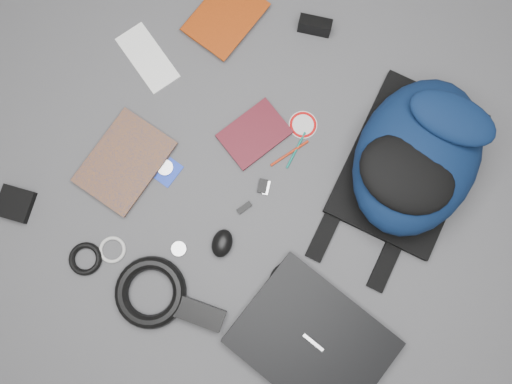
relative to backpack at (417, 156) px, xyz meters
The scene contains 24 objects.
ground 0.48m from the backpack, 136.46° to the right, with size 4.00×4.00×0.00m, color #4F4F51.
backpack is the anchor object (origin of this frame).
laptop 0.60m from the backpack, 87.06° to the right, with size 0.41×0.32×0.04m, color black.
textbook_red 0.82m from the backpack, behind, with size 0.18×0.24×0.03m, color maroon.
comic_book 0.94m from the backpack, 151.17° to the right, with size 0.20×0.27×0.02m, color #B9620D.
envelope 0.87m from the backpack, behind, with size 0.22×0.10×0.00m, color white.
dvd_case 0.48m from the backpack, 158.79° to the right, with size 0.14×0.19×0.02m, color #400C13.
compact_camera 0.52m from the backpack, 154.66° to the left, with size 0.10×0.04×0.06m, color black.
sticker_disc 0.35m from the backpack, 169.10° to the right, with size 0.09×0.09×0.00m, color silver.
pen_teal 0.35m from the backpack, 154.81° to the right, with size 0.01×0.01×0.12m, color #0B6A5B.
pen_red 0.37m from the backpack, 152.87° to the right, with size 0.01×0.01×0.14m, color #AE270D.
id_badge 0.73m from the backpack, 145.35° to the right, with size 0.05×0.08×0.00m, color #1A37C5.
usb_black 0.52m from the backpack, 132.21° to the right, with size 0.02×0.05×0.01m, color black.
usb_silver 0.44m from the backpack, 137.67° to the right, with size 0.02×0.04×0.01m, color silver.
key_fob 0.45m from the backpack, 138.52° to the right, with size 0.03×0.04×0.01m, color black.
mouse 0.61m from the backpack, 124.00° to the right, with size 0.06×0.08×0.04m, color black.
headphone_left 0.74m from the backpack, 146.49° to the right, with size 0.05×0.05×0.01m, color silver.
headphone_right 0.74m from the backpack, 126.89° to the right, with size 0.04×0.04×0.01m, color #B4B4B6.
cable_coil 0.51m from the backpack, 102.53° to the right, with size 0.12×0.12×0.02m, color black.
power_brick 0.76m from the backpack, 112.06° to the right, with size 0.15×0.06×0.04m, color black.
power_cord_coil 0.85m from the backpack, 120.77° to the right, with size 0.21×0.21×0.04m, color black.
pouch 1.18m from the backpack, 141.44° to the right, with size 0.10×0.10×0.03m, color black.
earbud_coil 1.00m from the backpack, 130.81° to the right, with size 0.10×0.10×0.02m, color black.
white_cable_coil 0.92m from the backpack, 131.04° to the right, with size 0.08×0.08×0.01m, color silver.
Camera 1 is at (0.12, -0.19, 1.48)m, focal length 35.00 mm.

